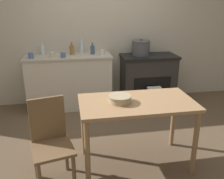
% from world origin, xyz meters
% --- Properties ---
extents(ground_plane, '(14.00, 14.00, 0.00)m').
position_xyz_m(ground_plane, '(0.00, 0.00, 0.00)').
color(ground_plane, brown).
extents(wall_back, '(8.00, 0.07, 2.55)m').
position_xyz_m(wall_back, '(0.00, 1.58, 1.27)').
color(wall_back, beige).
rests_on(wall_back, ground_plane).
extents(counter_cabinet, '(1.45, 0.55, 0.93)m').
position_xyz_m(counter_cabinet, '(-0.59, 1.29, 0.47)').
color(counter_cabinet, beige).
rests_on(counter_cabinet, ground_plane).
extents(stove, '(0.98, 0.56, 0.88)m').
position_xyz_m(stove, '(0.83, 1.29, 0.44)').
color(stove, '#2D2B28').
rests_on(stove, ground_plane).
extents(work_table, '(1.24, 0.68, 0.78)m').
position_xyz_m(work_table, '(0.12, -0.51, 0.67)').
color(work_table, '#A87F56').
rests_on(work_table, ground_plane).
extents(chair, '(0.48, 0.48, 0.90)m').
position_xyz_m(chair, '(-0.81, -0.63, 0.47)').
color(chair, brown).
rests_on(chair, ground_plane).
extents(flour_sack, '(0.24, 0.17, 0.40)m').
position_xyz_m(flour_sack, '(0.83, 0.89, 0.20)').
color(flour_sack, beige).
rests_on(flour_sack, ground_plane).
extents(stock_pot, '(0.32, 0.32, 0.28)m').
position_xyz_m(stock_pot, '(0.68, 1.32, 1.01)').
color(stock_pot, '#4C4C51').
rests_on(stock_pot, stove).
extents(mixing_bowl_large, '(0.25, 0.25, 0.08)m').
position_xyz_m(mixing_bowl_large, '(-0.07, -0.51, 0.83)').
color(mixing_bowl_large, tan).
rests_on(mixing_bowl_large, work_table).
extents(bottle_far_left, '(0.07, 0.07, 0.22)m').
position_xyz_m(bottle_far_left, '(-1.01, 1.43, 1.01)').
color(bottle_far_left, silver).
rests_on(bottle_far_left, counter_cabinet).
extents(bottle_left, '(0.06, 0.06, 0.26)m').
position_xyz_m(bottle_left, '(-0.35, 1.42, 1.03)').
color(bottle_left, silver).
rests_on(bottle_left, counter_cabinet).
extents(bottle_mid_left, '(0.07, 0.07, 0.20)m').
position_xyz_m(bottle_mid_left, '(-0.17, 1.31, 1.01)').
color(bottle_mid_left, '#3D5675').
rests_on(bottle_mid_left, counter_cabinet).
extents(bottle_center_left, '(0.08, 0.08, 0.21)m').
position_xyz_m(bottle_center_left, '(-0.52, 1.33, 1.01)').
color(bottle_center_left, olive).
rests_on(bottle_center_left, counter_cabinet).
extents(cup_center, '(0.08, 0.08, 0.08)m').
position_xyz_m(cup_center, '(-0.67, 1.14, 0.97)').
color(cup_center, '#4C6B99').
rests_on(cup_center, counter_cabinet).
extents(cup_center_right, '(0.08, 0.08, 0.09)m').
position_xyz_m(cup_center_right, '(-0.02, 1.25, 0.97)').
color(cup_center_right, silver).
rests_on(cup_center_right, counter_cabinet).
extents(cup_mid_right, '(0.08, 0.08, 0.09)m').
position_xyz_m(cup_mid_right, '(-1.18, 1.19, 0.97)').
color(cup_mid_right, '#4C6B99').
rests_on(cup_mid_right, counter_cabinet).
extents(cup_right, '(0.08, 0.08, 0.08)m').
position_xyz_m(cup_right, '(-0.85, 1.20, 0.97)').
color(cup_right, beige).
rests_on(cup_right, counter_cabinet).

